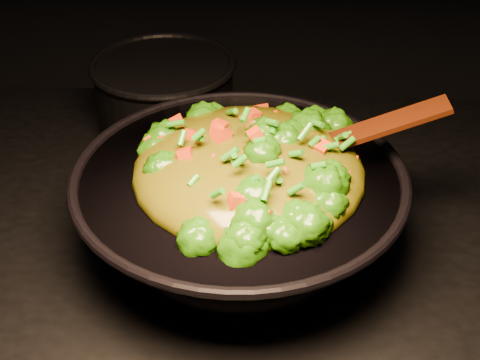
# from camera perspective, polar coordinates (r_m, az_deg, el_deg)

# --- Properties ---
(wok) EXTENTS (0.51, 0.51, 0.12)m
(wok) POSITION_cam_1_polar(r_m,az_deg,el_deg) (0.91, -0.04, -2.68)
(wok) COLOR black
(wok) RESTS_ON stovetop
(stir_fry) EXTENTS (0.39, 0.39, 0.11)m
(stir_fry) POSITION_cam_1_polar(r_m,az_deg,el_deg) (0.85, 0.77, 3.32)
(stir_fry) COLOR #276C07
(stir_fry) RESTS_ON wok
(spatula) EXTENTS (0.25, 0.05, 0.11)m
(spatula) POSITION_cam_1_polar(r_m,az_deg,el_deg) (0.89, 9.33, 3.70)
(spatula) COLOR #351404
(spatula) RESTS_ON wok
(back_pot) EXTENTS (0.27, 0.27, 0.14)m
(back_pot) POSITION_cam_1_polar(r_m,az_deg,el_deg) (1.18, -6.41, 7.08)
(back_pot) COLOR black
(back_pot) RESTS_ON stovetop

